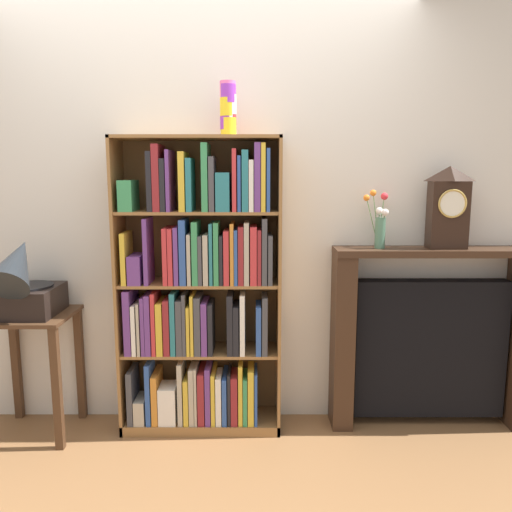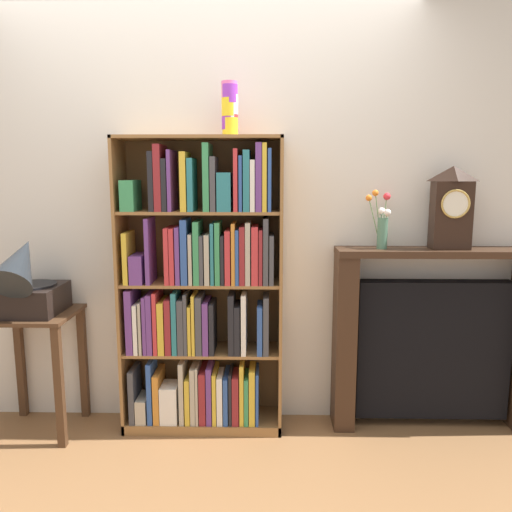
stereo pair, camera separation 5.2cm
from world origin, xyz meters
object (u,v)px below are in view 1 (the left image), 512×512
mantel_clock (450,207)px  flower_vase (381,223)px  bookshelf (202,297)px  fireplace_mantel (432,339)px  side_table_left (35,349)px  gramophone (25,282)px  cup_stack (230,109)px

mantel_clock → flower_vase: size_ratio=1.40×
bookshelf → flower_vase: bearing=2.3°
fireplace_mantel → mantel_clock: 0.80m
side_table_left → gramophone: size_ratio=1.42×
bookshelf → cup_stack: 1.09m
bookshelf → mantel_clock: 1.53m
gramophone → flower_vase: size_ratio=1.51×
side_table_left → mantel_clock: (2.41, 0.10, 0.82)m
gramophone → flower_vase: 2.05m
fireplace_mantel → mantel_clock: size_ratio=2.51×
side_table_left → fireplace_mantel: fireplace_mantel is taller
flower_vase → side_table_left: bearing=-177.0°
mantel_clock → side_table_left: bearing=-177.7°
bookshelf → gramophone: bearing=-172.7°
side_table_left → flower_vase: bearing=3.0°
bookshelf → mantel_clock: bookshelf is taller
gramophone → side_table_left: bearing=90.0°
side_table_left → mantel_clock: bearing=2.3°
side_table_left → flower_vase: size_ratio=2.14×
bookshelf → cup_stack: bearing=2.0°
bookshelf → side_table_left: size_ratio=2.38×
fireplace_mantel → mantel_clock: bearing=-24.0°
gramophone → cup_stack: bearing=6.5°
bookshelf → cup_stack: cup_stack is taller
bookshelf → cup_stack: (0.17, 0.01, 1.07)m
mantel_clock → gramophone: bearing=-176.3°
bookshelf → mantel_clock: bearing=1.3°
mantel_clock → flower_vase: (-0.39, 0.01, -0.09)m
side_table_left → fireplace_mantel: (2.36, 0.12, 0.02)m
gramophone → mantel_clock: 2.45m
fireplace_mantel → flower_vase: flower_vase is taller
cup_stack → mantel_clock: 1.38m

